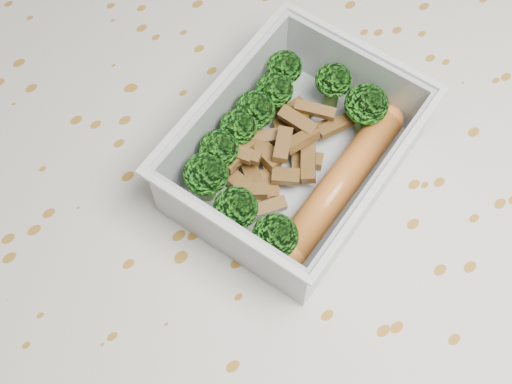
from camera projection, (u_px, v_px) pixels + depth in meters
dining_table at (247, 255)px, 0.56m from camera, size 1.40×0.90×0.75m
tablecloth at (246, 229)px, 0.52m from camera, size 1.46×0.96×0.19m
lunch_container at (294, 158)px, 0.48m from camera, size 0.19×0.17×0.06m
broccoli_florets at (270, 140)px, 0.47m from camera, size 0.15×0.12×0.04m
meat_pile at (274, 155)px, 0.48m from camera, size 0.10×0.06×0.03m
sausage at (341, 183)px, 0.47m from camera, size 0.14×0.06×0.02m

